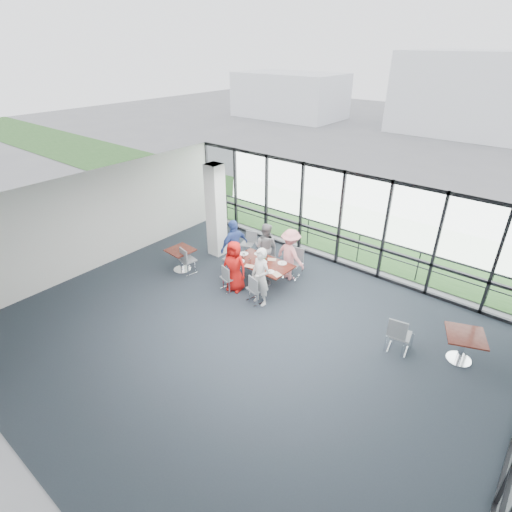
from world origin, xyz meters
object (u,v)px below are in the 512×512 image
Objects in this scene: main_table at (262,266)px; chair_main_fl at (268,257)px; chair_main_nl at (229,278)px; chair_spare_lb at (247,244)px; structural_column at (216,211)px; side_table_right at (465,339)px; chair_main_end at (231,259)px; chair_spare_la at (188,260)px; diner_far_right at (290,255)px; diner_near_right at (261,277)px; diner_near_left at (234,266)px; side_table_left at (181,253)px; diner_end at (234,246)px; chair_main_fr at (292,264)px; chair_main_nr at (256,289)px; chair_spare_r at (400,335)px; diner_far_left at (266,247)px.

chair_main_fl is at bearing 118.76° from main_table.
chair_spare_lb is at bearing 131.33° from chair_main_nl.
chair_main_nl is (1.91, -1.50, -1.18)m from structural_column.
chair_main_end is (-6.98, -0.28, -0.19)m from side_table_right.
chair_main_nl is 0.93× the size of chair_spare_la.
diner_far_right is (2.94, 0.20, -0.77)m from structural_column.
diner_near_right is (3.08, -1.45, -0.74)m from structural_column.
diner_near_left is 1.05m from diner_near_right.
structural_column is 2.70m from chair_main_nl.
chair_main_fl is (-0.01, 1.64, -0.38)m from diner_near_left.
chair_main_end is at bearing 51.34° from chair_main_fl.
diner_near_left is 1.89× the size of chair_main_nl.
chair_main_fl reaches higher than side_table_left.
diner_far_right is at bearing 174.24° from side_table_right.
chair_main_end is (-1.74, -0.81, -0.40)m from diner_far_right.
side_table_left is 1.77m from diner_end.
chair_main_end is at bearing -27.01° from structural_column.
main_table is 1.95m from chair_spare_lb.
chair_main_fr is at bearing 126.14° from diner_end.
side_table_left is at bearing -56.70° from chair_main_end.
chair_main_nr is at bearing 13.49° from chair_spare_la.
chair_spare_r is (3.84, 0.54, -0.39)m from diner_near_right.
side_table_right is 1.25× the size of chair_main_end.
diner_end is at bearing 92.09° from chair_spare_lb.
chair_main_nr reaches higher than side_table_right.
diner_near_left is (-6.14, -1.05, 0.16)m from side_table_right.
chair_spare_lb is 6.17m from chair_spare_r.
chair_main_nr is 2.86m from chair_spare_lb.
chair_main_end is at bearing 143.78° from chair_main_nl.
chair_spare_r reaches higher than chair_main_end.
main_table is 1.10× the size of diner_far_right.
diner_near_left is at bearing -119.45° from main_table.
diner_near_left is at bearing 102.28° from chair_spare_lb.
diner_near_left is at bearing 61.44° from chair_main_nl.
chair_spare_r is at bearing -155.17° from side_table_right.
diner_near_left is at bearing 42.54° from chair_main_end.
chair_main_nl reaches higher than main_table.
main_table is 2.03× the size of chair_spare_la.
chair_spare_lb is at bearing 173.35° from side_table_right.
diner_near_right is 0.96× the size of diner_end.
diner_end is 1.56m from chair_spare_la.
diner_far_right is at bearing 109.97° from chair_main_end.
chair_main_nr is (0.91, -0.11, -0.35)m from diner_near_left.
chair_main_nl is at bearing 13.95° from chair_spare_la.
side_table_left is 0.94× the size of chair_main_end.
diner_far_right is at bearing 31.04° from side_table_left.
chair_main_nr is 1.98m from chair_main_fl.
diner_far_left is 0.42m from chair_main_fl.
side_table_right is at bearing 159.96° from chair_main_fr.
diner_end reaches higher than chair_main_nl.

